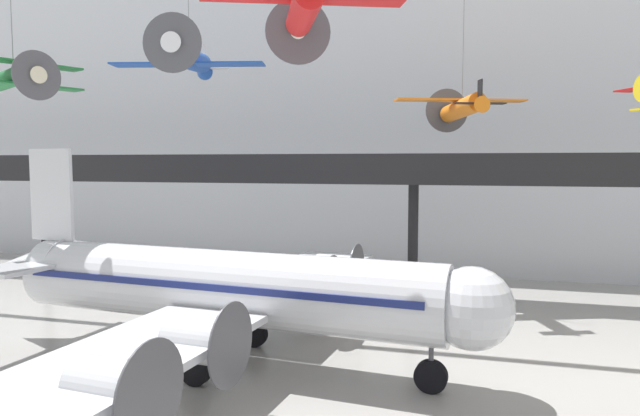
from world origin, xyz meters
The scene contains 7 objects.
hangar_back_wall centered at (0.00, 32.23, 12.67)m, with size 140.00×3.00×25.34m.
mezzanine_walkway centered at (0.00, 23.27, 7.87)m, with size 110.00×3.20×9.51m.
airliner_silver_main centered at (-6.65, 7.88, 3.42)m, with size 25.25×28.80×9.61m.
suspended_plane_red_highwing centered at (-1.56, 4.00, 14.10)m, with size 6.96×6.02×6.80m.
suspended_plane_orange_highwing centered at (3.19, 21.23, 12.28)m, with size 7.97×6.84×8.47m.
suspended_plane_green_biplane centered at (-17.47, 8.13, 13.09)m, with size 5.44×6.25×7.66m.
suspended_plane_blue_trainer centered at (-13.98, 19.11, 15.58)m, with size 9.94×8.24×5.31m.
Camera 1 is at (4.24, -14.79, 8.93)m, focal length 32.00 mm.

